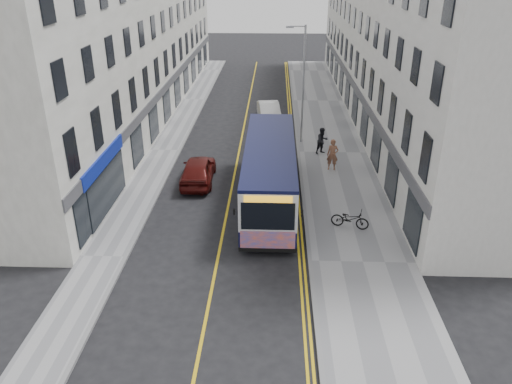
# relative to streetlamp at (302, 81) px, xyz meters

# --- Properties ---
(ground) EXTENTS (140.00, 140.00, 0.00)m
(ground) POSITION_rel_streetlamp_xyz_m (-4.17, -14.00, -4.38)
(ground) COLOR black
(ground) RESTS_ON ground
(pavement_east) EXTENTS (4.50, 64.00, 0.12)m
(pavement_east) POSITION_rel_streetlamp_xyz_m (2.08, -2.00, -4.32)
(pavement_east) COLOR gray
(pavement_east) RESTS_ON ground
(pavement_west) EXTENTS (2.00, 64.00, 0.12)m
(pavement_west) POSITION_rel_streetlamp_xyz_m (-9.17, -2.00, -4.32)
(pavement_west) COLOR gray
(pavement_west) RESTS_ON ground
(kerb_east) EXTENTS (0.18, 64.00, 0.13)m
(kerb_east) POSITION_rel_streetlamp_xyz_m (-0.17, -2.00, -4.32)
(kerb_east) COLOR slate
(kerb_east) RESTS_ON ground
(kerb_west) EXTENTS (0.18, 64.00, 0.13)m
(kerb_west) POSITION_rel_streetlamp_xyz_m (-8.17, -2.00, -4.32)
(kerb_west) COLOR slate
(kerb_west) RESTS_ON ground
(road_centre_line) EXTENTS (0.12, 64.00, 0.01)m
(road_centre_line) POSITION_rel_streetlamp_xyz_m (-4.17, -2.00, -4.38)
(road_centre_line) COLOR gold
(road_centre_line) RESTS_ON ground
(road_dbl_yellow_inner) EXTENTS (0.10, 64.00, 0.01)m
(road_dbl_yellow_inner) POSITION_rel_streetlamp_xyz_m (-0.62, -2.00, -4.38)
(road_dbl_yellow_inner) COLOR gold
(road_dbl_yellow_inner) RESTS_ON ground
(road_dbl_yellow_outer) EXTENTS (0.10, 64.00, 0.01)m
(road_dbl_yellow_outer) POSITION_rel_streetlamp_xyz_m (-0.42, -2.00, -4.38)
(road_dbl_yellow_outer) COLOR gold
(road_dbl_yellow_outer) RESTS_ON ground
(terrace_east) EXTENTS (6.00, 46.00, 13.00)m
(terrace_east) POSITION_rel_streetlamp_xyz_m (7.33, 7.00, 2.12)
(terrace_east) COLOR silver
(terrace_east) RESTS_ON ground
(terrace_west) EXTENTS (6.00, 46.00, 13.00)m
(terrace_west) POSITION_rel_streetlamp_xyz_m (-13.17, 7.00, 2.12)
(terrace_west) COLOR white
(terrace_west) RESTS_ON ground
(streetlamp) EXTENTS (1.32, 0.18, 8.00)m
(streetlamp) POSITION_rel_streetlamp_xyz_m (0.00, 0.00, 0.00)
(streetlamp) COLOR #96999F
(streetlamp) RESTS_ON ground
(city_bus) EXTENTS (2.60, 11.12, 3.23)m
(city_bus) POSITION_rel_streetlamp_xyz_m (-2.01, -9.36, -2.62)
(city_bus) COLOR black
(city_bus) RESTS_ON ground
(bicycle) EXTENTS (1.91, 1.11, 0.95)m
(bicycle) POSITION_rel_streetlamp_xyz_m (1.88, -12.26, -3.79)
(bicycle) COLOR black
(bicycle) RESTS_ON pavement_east
(pedestrian_near) EXTENTS (0.75, 0.54, 1.91)m
(pedestrian_near) POSITION_rel_streetlamp_xyz_m (1.74, -5.00, -3.31)
(pedestrian_near) COLOR brown
(pedestrian_near) RESTS_ON pavement_east
(pedestrian_far) EXTENTS (1.07, 1.00, 1.75)m
(pedestrian_far) POSITION_rel_streetlamp_xyz_m (1.35, -2.24, -3.39)
(pedestrian_far) COLOR black
(pedestrian_far) RESTS_ON pavement_east
(car_white) EXTENTS (2.17, 4.68, 1.48)m
(car_white) POSITION_rel_streetlamp_xyz_m (-2.25, 5.12, -3.64)
(car_white) COLOR silver
(car_white) RESTS_ON ground
(car_maroon) EXTENTS (1.92, 4.54, 1.53)m
(car_maroon) POSITION_rel_streetlamp_xyz_m (-6.17, -6.97, -3.62)
(car_maroon) COLOR #490E0C
(car_maroon) RESTS_ON ground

